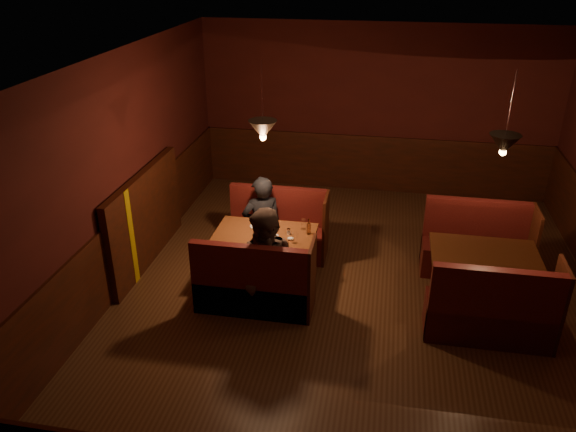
% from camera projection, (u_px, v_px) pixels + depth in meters
% --- Properties ---
extents(room, '(6.02, 7.02, 2.92)m').
position_uv_depth(room, '(338.00, 219.00, 6.70)').
color(room, '#472816').
rests_on(room, ground).
extents(main_table, '(1.28, 0.78, 0.90)m').
position_uv_depth(main_table, '(266.00, 244.00, 7.23)').
color(main_table, '#532F14').
rests_on(main_table, ground).
extents(main_bench_far, '(1.41, 0.50, 0.96)m').
position_uv_depth(main_bench_far, '(278.00, 233.00, 7.96)').
color(main_bench_far, '#410F10').
rests_on(main_bench_far, ground).
extents(main_bench_near, '(1.41, 0.50, 0.96)m').
position_uv_depth(main_bench_near, '(255.00, 289.00, 6.68)').
color(main_bench_near, '#410F10').
rests_on(main_bench_near, ground).
extents(second_table, '(1.26, 0.80, 0.71)m').
position_uv_depth(second_table, '(483.00, 265.00, 6.75)').
color(second_table, '#532F14').
rests_on(second_table, ground).
extents(second_bench_far, '(1.39, 0.52, 0.99)m').
position_uv_depth(second_bench_far, '(476.00, 250.00, 7.50)').
color(second_bench_far, '#410F10').
rests_on(second_bench_far, ground).
extents(second_bench_near, '(1.39, 0.52, 0.99)m').
position_uv_depth(second_bench_near, '(491.00, 316.00, 6.17)').
color(second_bench_near, '#410F10').
rests_on(second_bench_near, ground).
extents(diner_a, '(0.67, 0.57, 1.55)m').
position_uv_depth(diner_a, '(262.00, 206.00, 7.69)').
color(diner_a, black).
rests_on(diner_a, ground).
extents(diner_b, '(0.90, 0.75, 1.67)m').
position_uv_depth(diner_b, '(268.00, 249.00, 6.46)').
color(diner_b, '#3D2B24').
rests_on(diner_b, ground).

